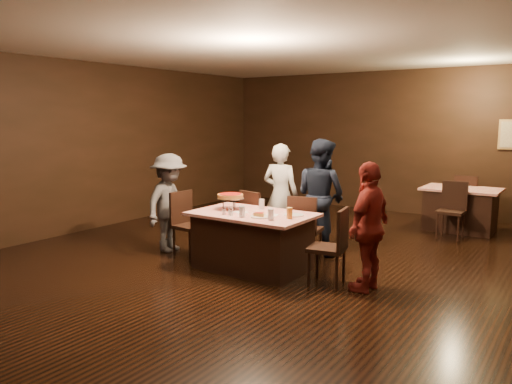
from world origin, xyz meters
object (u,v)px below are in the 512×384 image
back_table (460,209)px  glass_amber (290,213)px  chair_far_right (306,228)px  diner_navy_hoodie (321,196)px  chair_end_left (190,225)px  chair_end_right (327,247)px  chair_back_near (451,210)px  diner_grey_knit (169,203)px  chair_far_left (259,221)px  chair_back_far (468,200)px  glass_front_left (242,212)px  diner_red_shirt (369,227)px  main_table (252,241)px  pizza_stand (230,196)px  diner_white_jacket (281,195)px  glass_front_right (271,214)px  plate_empty (294,215)px  glass_back (262,204)px

back_table → glass_amber: 4.25m
chair_far_right → diner_navy_hoodie: bearing=-95.1°
chair_end_left → chair_end_right: 2.20m
chair_back_near → diner_grey_knit: size_ratio=0.64×
diner_navy_hoodie → chair_far_left: bearing=52.2°
chair_back_near → chair_back_far: same height
chair_back_near → glass_front_left: size_ratio=6.79×
chair_back_far → diner_grey_knit: 5.65m
diner_red_shirt → glass_front_left: bearing=-72.3°
main_table → pizza_stand: bearing=172.9°
diner_white_jacket → glass_front_right: size_ratio=11.59×
plate_empty → glass_back: (-0.60, 0.15, 0.06)m
chair_end_left → pizza_stand: 0.85m
diner_grey_knit → glass_front_left: bearing=-110.4°
glass_amber → diner_navy_hoodie: bearing=100.9°
chair_back_far → diner_grey_knit: size_ratio=0.64×
pizza_stand → glass_back: bearing=35.5°
chair_far_left → diner_navy_hoodie: (0.74, 0.56, 0.38)m
chair_far_left → glass_front_right: bearing=142.1°
chair_far_right → chair_back_far: bearing=-120.8°
glass_front_left → glass_front_right: (0.40, 0.05, 0.00)m
diner_red_shirt → glass_front_left: 1.59m
main_table → diner_grey_knit: diner_grey_knit is taller
glass_front_left → chair_end_right: bearing=15.9°
diner_grey_knit → pizza_stand: bearing=-98.5°
chair_back_far → glass_back: (-1.82, -4.31, 0.37)m
main_table → diner_grey_knit: bearing=177.6°
main_table → diner_grey_knit: (-1.57, 0.07, 0.36)m
diner_white_jacket → back_table: bearing=-133.3°
diner_grey_knit → chair_back_near: bearing=-53.5°
chair_end_left → diner_red_shirt: size_ratio=0.62×
back_table → chair_back_far: chair_back_far is taller
pizza_stand → back_table: bearing=61.3°
chair_far_right → chair_back_far: size_ratio=1.00×
chair_end_left → diner_grey_knit: diner_grey_knit is taller
glass_amber → glass_back: same height
chair_far_right → chair_end_left: (-1.50, -0.75, 0.00)m
chair_back_far → diner_red_shirt: bearing=93.4°
chair_end_left → glass_front_left: (1.15, -0.30, 0.37)m
chair_end_left → chair_far_left: bearing=-37.4°
chair_far_right → glass_front_right: (0.05, -1.00, 0.37)m
chair_end_left → diner_grey_knit: 0.55m
diner_navy_hoodie → diner_red_shirt: (1.25, -1.21, -0.09)m
diner_red_shirt → chair_end_right: bearing=-75.3°
chair_end_right → diner_red_shirt: diner_red_shirt is taller
diner_grey_knit → glass_front_right: diner_grey_knit is taller
chair_far_left → glass_front_right: size_ratio=6.79×
chair_far_left → diner_red_shirt: (1.98, -0.65, 0.29)m
chair_end_right → chair_back_near: 3.38m
chair_back_far → glass_front_left: (-1.72, -4.91, 0.37)m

